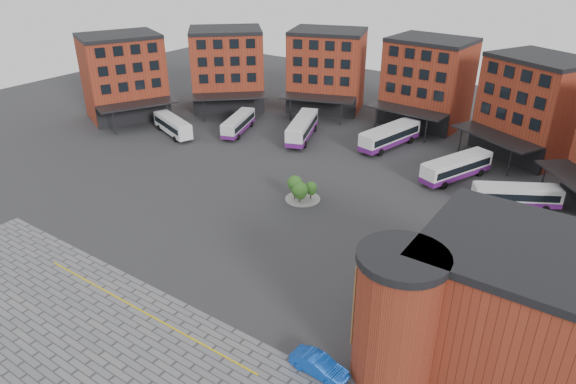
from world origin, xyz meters
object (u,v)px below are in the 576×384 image
Objects in this scene: bus_b at (238,123)px; bus_e at (456,167)px; bus_f at (516,196)px; blue_car at (319,365)px; bus_d at (390,136)px; bus_a at (173,125)px; bus_c at (302,128)px; tree_island at (301,189)px.

bus_e reaches higher than bus_b.
blue_car is at bearing -38.73° from bus_f.
bus_b is at bearing -148.06° from bus_d.
bus_d is at bearing 0.09° from bus_b.
blue_car is at bearing -102.58° from bus_a.
bus_c is (18.66, 10.56, 0.12)m from bus_a.
bus_a is at bearing -158.82° from bus_b.
bus_c is 2.70× the size of blue_car.
tree_island reaches higher than blue_car.
bus_b is at bearing 48.30° from blue_car.
bus_e is at bearing -15.32° from bus_b.
bus_a is 0.85× the size of bus_c.
bus_c is at bearing -0.14° from bus_b.
bus_f is at bearing -11.91° from bus_d.
blue_car is at bearing -63.10° from bus_b.
bus_d reaches higher than bus_e.
tree_island is 28.13m from blue_car.
bus_e reaches higher than bus_f.
bus_b is at bearing -29.33° from bus_a.
tree_island is 0.38× the size of bus_e.
bus_d reaches higher than blue_car.
bus_d is at bearing -44.09° from bus_a.
bus_f is at bearing 31.26° from tree_island.
bus_b is 44.63m from bus_f.
bus_f is (34.20, -5.00, -0.29)m from bus_c.
bus_f is at bearing -28.87° from bus_c.
blue_car is at bearing -58.75° from bus_d.
bus_d is 1.23× the size of bus_f.
bus_d is (1.31, 23.18, 0.16)m from tree_island.
tree_island is 31.59m from bus_a.
bus_a is 1.00× the size of bus_b.
bus_f reaches higher than blue_car.
bus_d is (23.62, 8.21, 0.27)m from bus_b.
bus_a is at bearing 165.38° from tree_island.
bus_e is (36.01, 2.37, 0.17)m from bus_b.
bus_b is at bearing -121.68° from bus_f.
bus_b is 0.91× the size of bus_e.
blue_car is (16.64, -22.67, -0.92)m from tree_island.
bus_d is at bearing 176.95° from bus_e.
bus_b is at bearing 178.38° from bus_c.
bus_c is 1.23× the size of bus_f.
bus_d is 48.35m from blue_car.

